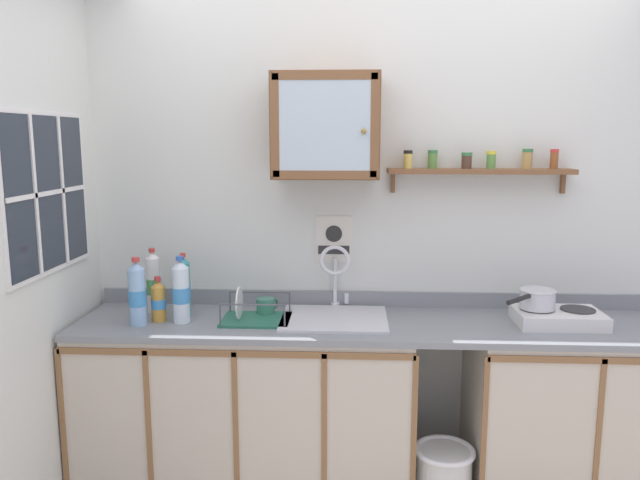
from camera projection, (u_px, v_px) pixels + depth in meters
The scene contains 19 objects.
back_wall at pixel (377, 234), 3.16m from camera, with size 3.54×0.07×2.57m.
lower_cabinet_run at pixel (247, 410), 3.04m from camera, with size 1.63×0.57×0.88m.
lower_cabinet_run_right at pixel (574, 417), 2.96m from camera, with size 1.01×0.57×0.88m.
countertop at pixel (378, 325), 2.93m from camera, with size 2.90×0.59×0.03m, color gray.
backsplash at pixel (376, 299), 3.19m from camera, with size 2.90×0.02×0.08m, color gray.
sink at pixel (334, 322), 2.98m from camera, with size 0.51×0.48×0.45m.
hot_plate_stove at pixel (558, 317), 2.88m from camera, with size 0.40×0.27×0.07m.
saucepan at pixel (537, 298), 2.88m from camera, with size 0.28×0.28×0.09m.
bottle_opaque_white_0 at pixel (153, 283), 3.06m from camera, with size 0.07×0.07×0.33m.
bottle_water_clear_1 at pixel (181, 292), 2.89m from camera, with size 0.08×0.08×0.32m.
bottle_juice_amber_2 at pixel (158, 301), 2.92m from camera, with size 0.07×0.07×0.22m.
bottle_water_blue_3 at pixel (137, 294), 2.85m from camera, with size 0.08×0.08×0.32m.
bottle_detergent_teal_4 at pixel (184, 287), 3.00m from camera, with size 0.06×0.06×0.32m.
dish_rack at pixel (254, 316), 2.94m from camera, with size 0.33×0.25×0.17m.
mug at pixel (266, 307), 3.03m from camera, with size 0.10×0.11×0.09m.
wall_cabinet at pixel (326, 126), 2.92m from camera, with size 0.51×0.32×0.50m.
spice_shelf at pixel (480, 168), 2.99m from camera, with size 0.90×0.14×0.22m.
warning_sign at pixel (334, 240), 3.15m from camera, with size 0.19×0.01×0.24m.
window at pixel (47, 193), 2.66m from camera, with size 0.03×0.73×0.71m.
Camera 1 is at (-0.13, -2.45, 1.79)m, focal length 34.22 mm.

